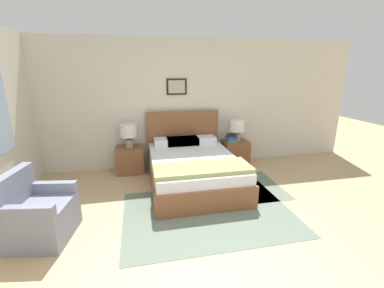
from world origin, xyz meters
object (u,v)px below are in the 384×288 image
(nightstand_by_door, at_px, (235,152))
(nightstand_near_window, at_px, (130,160))
(table_lamp_by_door, at_px, (237,127))
(armchair, at_px, (39,215))
(table_lamp_near_window, at_px, (128,132))
(bed, at_px, (193,167))

(nightstand_by_door, bearing_deg, nightstand_near_window, 180.00)
(nightstand_by_door, height_order, table_lamp_by_door, table_lamp_by_door)
(nightstand_by_door, bearing_deg, table_lamp_by_door, -73.01)
(armchair, distance_m, nightstand_by_door, 3.79)
(armchair, bearing_deg, nightstand_near_window, 161.25)
(table_lamp_near_window, height_order, table_lamp_by_door, same)
(armchair, xyz_separation_m, table_lamp_by_door, (3.26, 1.92, 0.53))
(nightstand_near_window, relative_size, nightstand_by_door, 1.00)
(nightstand_near_window, height_order, nightstand_by_door, same)
(nightstand_by_door, xyz_separation_m, table_lamp_by_door, (0.00, -0.01, 0.57))
(nightstand_by_door, bearing_deg, table_lamp_near_window, -179.64)
(bed, height_order, table_lamp_by_door, bed)
(nightstand_near_window, xyz_separation_m, table_lamp_by_door, (2.23, -0.01, 0.57))
(bed, distance_m, table_lamp_near_window, 1.45)
(nightstand_near_window, bearing_deg, nightstand_by_door, 0.00)
(bed, height_order, armchair, bed)
(bed, relative_size, armchair, 2.42)
(nightstand_near_window, bearing_deg, bed, -35.13)
(armchair, bearing_deg, bed, 127.61)
(nightstand_near_window, distance_m, nightstand_by_door, 2.23)
(table_lamp_by_door, bearing_deg, armchair, -149.48)
(nightstand_near_window, distance_m, table_lamp_near_window, 0.57)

